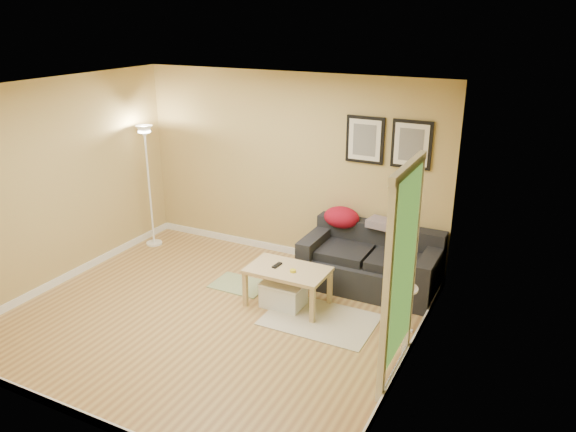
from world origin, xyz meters
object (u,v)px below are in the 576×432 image
Objects in this scene: storage_bin at (283,294)px; floor_lamp at (150,190)px; book_stack at (402,284)px; side_table at (401,308)px; coffee_table at (288,287)px; sofa at (370,260)px.

floor_lamp is (-2.62, 0.80, 0.71)m from storage_bin.
storage_bin is 2.83m from floor_lamp.
floor_lamp is (-4.01, 0.71, 0.30)m from book_stack.
side_table is at bearing 69.97° from book_stack.
coffee_table is 0.10m from storage_bin.
storage_bin is 1.89× the size of book_stack.
floor_lamp is at bearing 163.02° from storage_bin.
side_table is 0.28× the size of floor_lamp.
sofa is 1.23m from storage_bin.
side_table reaches higher than storage_bin.
side_table is 4.12m from floor_lamp.
side_table is at bearing -9.74° from floor_lamp.
sofa is 0.93× the size of floor_lamp.
sofa is at bearing 2.47° from floor_lamp.
sofa is 6.35× the size of book_stack.
coffee_table is 1.39m from book_stack.
book_stack reaches higher than storage_bin.
storage_bin is (-0.03, -0.05, -0.08)m from coffee_table.
sofa is 3.36× the size of storage_bin.
floor_lamp is at bearing 170.26° from side_table.
sofa is 1.06m from side_table.
book_stack is at bearing 3.77° from storage_bin.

